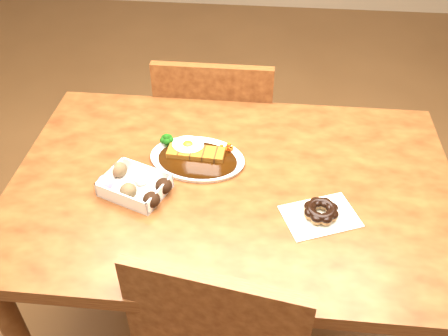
# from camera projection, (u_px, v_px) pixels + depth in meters

# --- Properties ---
(ground) EXTENTS (6.00, 6.00, 0.00)m
(ground) POSITION_uv_depth(u_px,v_px,m) (230.00, 333.00, 1.83)
(ground) COLOR brown
(ground) RESTS_ON ground
(table) EXTENTS (1.20, 0.80, 0.75)m
(table) POSITION_uv_depth(u_px,v_px,m) (232.00, 208.00, 1.41)
(table) COLOR #441E0D
(table) RESTS_ON ground
(chair_far) EXTENTS (0.42, 0.42, 0.87)m
(chair_far) POSITION_uv_depth(u_px,v_px,m) (217.00, 140.00, 1.94)
(chair_far) COLOR #441E0D
(chair_far) RESTS_ON ground
(katsu_curry_plate) EXTENTS (0.29, 0.22, 0.05)m
(katsu_curry_plate) POSITION_uv_depth(u_px,v_px,m) (196.00, 156.00, 1.41)
(katsu_curry_plate) COLOR white
(katsu_curry_plate) RESTS_ON table
(donut_box) EXTENTS (0.20, 0.17, 0.05)m
(donut_box) POSITION_uv_depth(u_px,v_px,m) (135.00, 185.00, 1.30)
(donut_box) COLOR white
(donut_box) RESTS_ON table
(pon_de_ring) EXTENTS (0.21, 0.18, 0.03)m
(pon_de_ring) POSITION_uv_depth(u_px,v_px,m) (321.00, 211.00, 1.24)
(pon_de_ring) COLOR silver
(pon_de_ring) RESTS_ON table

